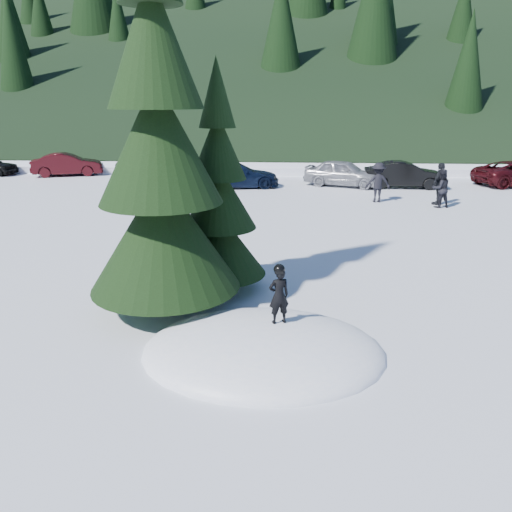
# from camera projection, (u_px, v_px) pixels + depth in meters

# --- Properties ---
(ground) EXTENTS (200.00, 200.00, 0.00)m
(ground) POSITION_uv_depth(u_px,v_px,m) (263.00, 352.00, 9.20)
(ground) COLOR white
(ground) RESTS_ON ground
(snow_mound) EXTENTS (4.48, 3.52, 0.96)m
(snow_mound) POSITION_uv_depth(u_px,v_px,m) (263.00, 352.00, 9.20)
(snow_mound) COLOR white
(snow_mound) RESTS_ON ground
(forest_hillside) EXTENTS (200.00, 60.00, 25.00)m
(forest_hillside) POSITION_uv_depth(u_px,v_px,m) (286.00, 25.00, 56.82)
(forest_hillside) COLOR black
(forest_hillside) RESTS_ON ground
(spruce_tall) EXTENTS (3.20, 3.20, 8.60)m
(spruce_tall) POSITION_uv_depth(u_px,v_px,m) (159.00, 159.00, 10.04)
(spruce_tall) COLOR black
(spruce_tall) RESTS_ON ground
(spruce_short) EXTENTS (2.20, 2.20, 5.37)m
(spruce_short) POSITION_uv_depth(u_px,v_px,m) (219.00, 204.00, 11.68)
(spruce_short) COLOR black
(spruce_short) RESTS_ON ground
(child_skier) EXTENTS (0.46, 0.38, 1.07)m
(child_skier) POSITION_uv_depth(u_px,v_px,m) (279.00, 296.00, 9.15)
(child_skier) COLOR black
(child_skier) RESTS_ON snow_mound
(adult_0) EXTENTS (0.92, 0.80, 1.63)m
(adult_0) POSITION_uv_depth(u_px,v_px,m) (441.00, 189.00, 21.22)
(adult_0) COLOR black
(adult_0) RESTS_ON ground
(adult_1) EXTENTS (1.10, 1.05, 1.83)m
(adult_1) POSITION_uv_depth(u_px,v_px,m) (440.00, 184.00, 21.76)
(adult_1) COLOR black
(adult_1) RESTS_ON ground
(adult_2) EXTENTS (1.15, 0.68, 1.76)m
(adult_2) POSITION_uv_depth(u_px,v_px,m) (378.00, 183.00, 22.32)
(adult_2) COLOR black
(adult_2) RESTS_ON ground
(car_1) EXTENTS (4.32, 2.61, 1.35)m
(car_1) POSITION_uv_depth(u_px,v_px,m) (67.00, 164.00, 30.10)
(car_1) COLOR black
(car_1) RESTS_ON ground
(car_2) EXTENTS (4.88, 2.95, 1.27)m
(car_2) POSITION_uv_depth(u_px,v_px,m) (156.00, 166.00, 29.59)
(car_2) COLOR #515459
(car_2) RESTS_ON ground
(car_3) EXTENTS (4.82, 2.70, 1.32)m
(car_3) POSITION_uv_depth(u_px,v_px,m) (235.00, 175.00, 26.08)
(car_3) COLOR black
(car_3) RESTS_ON ground
(car_4) EXTENTS (4.42, 2.98, 1.40)m
(car_4) POSITION_uv_depth(u_px,v_px,m) (343.00, 173.00, 26.47)
(car_4) COLOR gray
(car_4) RESTS_ON ground
(car_5) EXTENTS (4.17, 1.60, 1.36)m
(car_5) POSITION_uv_depth(u_px,v_px,m) (404.00, 175.00, 26.00)
(car_5) COLOR black
(car_5) RESTS_ON ground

